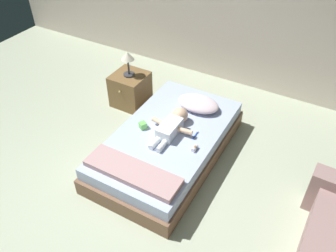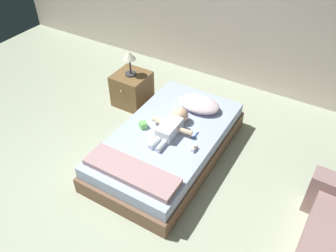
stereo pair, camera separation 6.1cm
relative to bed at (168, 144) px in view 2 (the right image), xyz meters
name	(u,v)px [view 2 (the right image)]	position (x,y,z in m)	size (l,w,h in m)	color
ground_plane	(102,209)	(-0.18, -1.03, -0.17)	(8.00, 8.00, 0.00)	#A5AF94
bed	(168,144)	(0.00, 0.00, 0.00)	(1.12, 2.00, 0.35)	brown
pillow	(199,104)	(0.09, 0.59, 0.25)	(0.53, 0.35, 0.14)	silver
baby	(173,125)	(0.02, 0.07, 0.26)	(0.52, 0.68, 0.19)	white
toothbrush	(195,135)	(0.29, 0.11, 0.19)	(0.02, 0.14, 0.02)	blue
nightstand	(132,89)	(-0.98, 0.66, 0.06)	(0.45, 0.48, 0.47)	brown
lamp	(130,58)	(-0.98, 0.66, 0.54)	(0.17, 0.17, 0.34)	#333338
blanket	(131,171)	(0.00, -0.72, 0.21)	(1.01, 0.30, 0.06)	#B28A8C
toy_block	(143,125)	(-0.29, -0.07, 0.22)	(0.10, 0.10, 0.08)	#70C45B
baby_bottle	(194,148)	(0.39, -0.10, 0.21)	(0.05, 0.09, 0.07)	white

